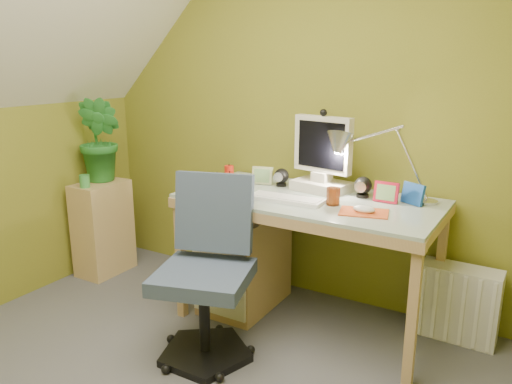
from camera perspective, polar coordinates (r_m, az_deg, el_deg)
The scene contains 19 objects.
wall_back at distance 3.36m, azimuth 5.24°, elevation 8.05°, with size 3.20×0.01×2.40m, color olive.
desk at distance 3.09m, azimuth 5.91°, elevation -7.84°, with size 1.51×0.76×0.81m, color tan, non-canonical shape.
monitor at distance 3.07m, azimuth 7.65°, elevation 5.03°, with size 0.39×0.23×0.54m, color silver, non-canonical shape.
speaker_left at distance 3.20m, azimuth 2.93°, elevation 1.69°, with size 0.09×0.09×0.11m, color black, non-canonical shape.
speaker_right at distance 3.00m, azimuth 12.12°, elevation 0.57°, with size 0.10×0.10×0.12m, color black, non-canonical shape.
keyboard at distance 2.87m, azimuth 3.51°, elevation -0.81°, with size 0.44×0.14×0.02m, color white.
mousepad at distance 2.71m, azimuth 12.23°, elevation -2.28°, with size 0.25×0.18×0.01m, color #C44B1E.
mouse at distance 2.70m, azimuth 12.25°, elevation -1.94°, with size 0.12×0.07×0.04m, color silver.
amber_tumbler at distance 2.81m, azimuth 8.81°, elevation -0.50°, with size 0.08×0.08×0.10m, color #8B3D14.
candle_cluster at distance 3.24m, azimuth -3.48°, elevation 1.87°, with size 0.16×0.14×0.12m, color red, non-canonical shape.
photo_frame_red at distance 2.92m, azimuth 14.65°, elevation -0.02°, with size 0.14×0.02×0.12m, color red.
photo_frame_blue at distance 2.92m, azimuth 17.50°, elevation -0.19°, with size 0.14×0.02×0.12m, color #154494.
photo_frame_green at distance 3.25m, azimuth 0.74°, elevation 1.90°, with size 0.13×0.02×0.12m, color #AAB37B.
desk_lamp at distance 2.92m, azimuth 15.88°, elevation 5.06°, with size 0.59×0.25×0.63m, color silver, non-canonical shape.
side_ledge at distance 3.99m, azimuth -17.08°, elevation -3.95°, with size 0.26×0.41×0.71m, color tan.
potted_plant at distance 3.87m, azimuth -17.29°, elevation 5.72°, with size 0.35×0.28×0.63m, color #28782D.
green_cup at distance 3.77m, azimuth -19.00°, elevation 1.18°, with size 0.07×0.07×0.09m, color green.
task_chair at distance 2.70m, azimuth -6.05°, elevation -9.26°, with size 0.55×0.55×0.99m, color #39465D, non-canonical shape.
radiator at distance 3.20m, azimuth 22.12°, elevation -11.68°, with size 0.44×0.18×0.44m, color silver.
Camera 1 is at (1.42, -1.42, 1.59)m, focal length 35.00 mm.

